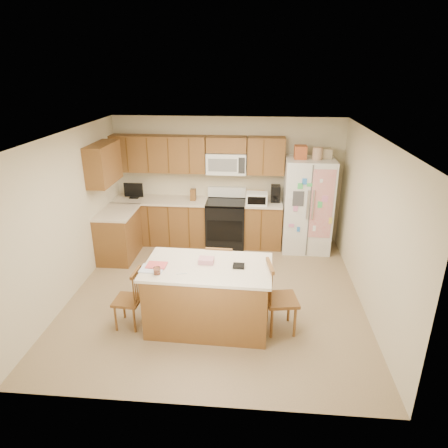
# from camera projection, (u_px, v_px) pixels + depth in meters

# --- Properties ---
(ground) EXTENTS (4.50, 4.50, 0.00)m
(ground) POSITION_uv_depth(u_px,v_px,m) (216.00, 294.00, 6.36)
(ground) COLOR #7F654F
(ground) RESTS_ON ground
(room_shell) EXTENTS (4.60, 4.60, 2.52)m
(room_shell) POSITION_uv_depth(u_px,v_px,m) (215.00, 209.00, 5.83)
(room_shell) COLOR beige
(room_shell) RESTS_ON ground
(cabinetry) EXTENTS (3.36, 1.56, 2.15)m
(cabinetry) POSITION_uv_depth(u_px,v_px,m) (175.00, 202.00, 7.76)
(cabinetry) COLOR brown
(cabinetry) RESTS_ON ground
(stove) EXTENTS (0.76, 0.65, 1.13)m
(stove) POSITION_uv_depth(u_px,v_px,m) (226.00, 222.00, 7.98)
(stove) COLOR black
(stove) RESTS_ON ground
(refrigerator) EXTENTS (0.90, 0.79, 2.04)m
(refrigerator) POSITION_uv_depth(u_px,v_px,m) (307.00, 204.00, 7.63)
(refrigerator) COLOR white
(refrigerator) RESTS_ON ground
(island) EXTENTS (1.72, 1.04, 1.02)m
(island) POSITION_uv_depth(u_px,v_px,m) (208.00, 296.00, 5.45)
(island) COLOR brown
(island) RESTS_ON ground
(windsor_chair_left) EXTENTS (0.37, 0.39, 0.86)m
(windsor_chair_left) POSITION_uv_depth(u_px,v_px,m) (129.00, 300.00, 5.46)
(windsor_chair_left) COLOR brown
(windsor_chair_left) RESTS_ON ground
(windsor_chair_back) EXTENTS (0.42, 0.41, 0.95)m
(windsor_chair_back) POSITION_uv_depth(u_px,v_px,m) (220.00, 274.00, 6.04)
(windsor_chair_back) COLOR brown
(windsor_chair_back) RESTS_ON ground
(windsor_chair_right) EXTENTS (0.48, 0.50, 1.01)m
(windsor_chair_right) POSITION_uv_depth(u_px,v_px,m) (279.00, 299.00, 5.35)
(windsor_chair_right) COLOR brown
(windsor_chair_right) RESTS_ON ground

